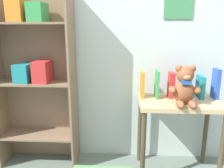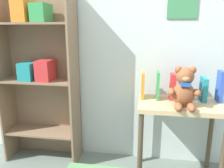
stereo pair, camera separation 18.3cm
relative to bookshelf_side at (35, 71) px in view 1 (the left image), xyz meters
The scene contains 10 objects.
wall_back 1.08m from the bookshelf_side, ahead, with size 4.80×0.07×2.50m.
bookshelf_side is the anchor object (origin of this frame).
display_table 1.29m from the bookshelf_side, ahead, with size 0.67×0.41×0.67m.
teddy_bear 1.27m from the bookshelf_side, 10.94° to the right, with size 0.24×0.21×0.31m.
book_standing_orange 0.95m from the bookshelf_side, ahead, with size 0.03×0.15×0.22m, color orange.
book_standing_green 1.07m from the bookshelf_side, ahead, with size 0.02×0.14×0.23m, color #33934C.
book_standing_red 1.19m from the bookshelf_side, ahead, with size 0.04×0.10×0.22m, color red.
book_standing_purple 1.31m from the bookshelf_side, ahead, with size 0.03×0.15×0.24m, color purple.
book_standing_teal 1.43m from the bookshelf_side, ahead, with size 0.03×0.15×0.19m, color teal.
book_standing_blue 1.55m from the bookshelf_side, ahead, with size 0.03×0.11×0.25m, color #2D51B7.
Camera 1 is at (-0.22, -0.66, 1.24)m, focal length 35.00 mm.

